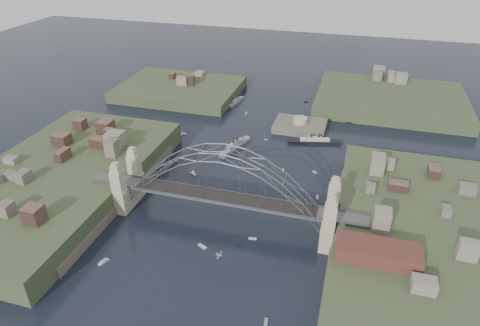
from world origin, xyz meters
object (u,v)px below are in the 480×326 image
object	(u,v)px
bridge	(223,186)
fort_island	(300,130)
wharf_shed	(378,252)
naval_cruiser_far	(236,102)
ocean_liner	(315,141)
naval_cruiser_near	(235,146)

from	to	relation	value
bridge	fort_island	world-z (taller)	bridge
bridge	wharf_shed	world-z (taller)	bridge
naval_cruiser_far	wharf_shed	bearing A→B (deg)	-57.38
naval_cruiser_far	ocean_liner	distance (m)	53.91
wharf_shed	ocean_liner	world-z (taller)	wharf_shed
fort_island	ocean_liner	world-z (taller)	fort_island
wharf_shed	ocean_liner	size ratio (longest dim) A/B	0.92
fort_island	wharf_shed	world-z (taller)	wharf_shed
naval_cruiser_near	naval_cruiser_far	world-z (taller)	naval_cruiser_near
fort_island	naval_cruiser_near	world-z (taller)	naval_cruiser_near
fort_island	wharf_shed	xyz separation A→B (m)	(32.00, -84.00, 10.34)
fort_island	ocean_liner	distance (m)	13.93
wharf_shed	naval_cruiser_far	xyz separation A→B (m)	(-67.18, 104.98, -9.25)
bridge	naval_cruiser_far	size ratio (longest dim) A/B	5.80
fort_island	wharf_shed	bearing A→B (deg)	-69.15
naval_cruiser_near	wharf_shed	bearing A→B (deg)	-47.71
bridge	ocean_liner	bearing A→B (deg)	71.22
wharf_shed	fort_island	bearing A→B (deg)	110.85
fort_island	naval_cruiser_near	distance (m)	33.05
fort_island	ocean_liner	xyz separation A→B (m)	(7.92, -11.40, 1.17)
bridge	naval_cruiser_far	bearing A→B (deg)	104.30
bridge	fort_island	bearing A→B (deg)	80.27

